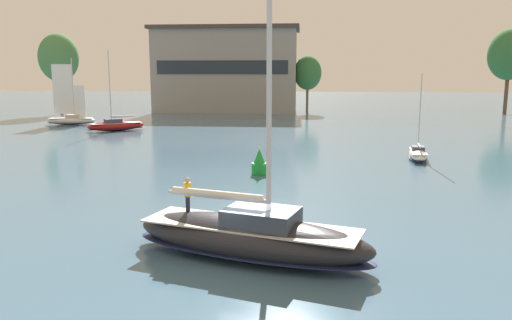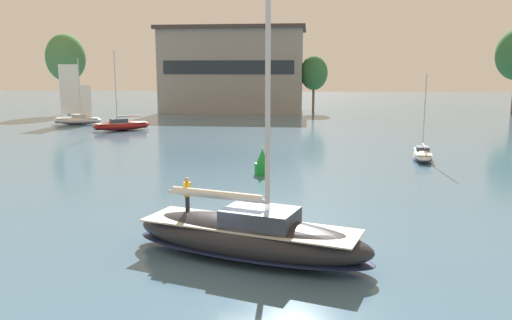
{
  "view_description": "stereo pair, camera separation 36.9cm",
  "coord_description": "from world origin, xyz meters",
  "px_view_note": "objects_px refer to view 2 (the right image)",
  "views": [
    {
      "loc": [
        2.13,
        -20.5,
        7.88
      ],
      "look_at": [
        0.0,
        3.0,
        3.78
      ],
      "focal_mm": 35.0,
      "sensor_mm": 36.0,
      "label": 1
    },
    {
      "loc": [
        2.49,
        -20.46,
        7.88
      ],
      "look_at": [
        0.0,
        3.0,
        3.78
      ],
      "focal_mm": 35.0,
      "sensor_mm": 36.0,
      "label": 2
    }
  ],
  "objects_px": {
    "sailboat_moored_near_marina": "(122,125)",
    "tree_shore_center": "(314,73)",
    "sailboat_main": "(249,235)",
    "sailboat_moored_far_slip": "(423,154)",
    "sailboat_moored_mid_channel": "(78,119)",
    "channel_buoy": "(262,164)",
    "tree_shore_left": "(66,58)"
  },
  "relations": [
    {
      "from": "tree_shore_left",
      "to": "channel_buoy",
      "type": "xyz_separation_m",
      "value": [
        43.78,
        -56.13,
        -9.96
      ]
    },
    {
      "from": "sailboat_moored_mid_channel",
      "to": "sailboat_moored_far_slip",
      "type": "xyz_separation_m",
      "value": [
        46.57,
        -27.74,
        -0.31
      ]
    },
    {
      "from": "sailboat_moored_near_marina",
      "to": "tree_shore_center",
      "type": "bearing_deg",
      "value": 52.32
    },
    {
      "from": "tree_shore_center",
      "to": "sailboat_moored_far_slip",
      "type": "bearing_deg",
      "value": -80.02
    },
    {
      "from": "sailboat_moored_near_marina",
      "to": "sailboat_moored_mid_channel",
      "type": "bearing_deg",
      "value": 143.39
    },
    {
      "from": "tree_shore_center",
      "to": "sailboat_moored_mid_channel",
      "type": "height_order",
      "value": "tree_shore_center"
    },
    {
      "from": "channel_buoy",
      "to": "sailboat_moored_near_marina",
      "type": "bearing_deg",
      "value": 128.07
    },
    {
      "from": "tree_shore_left",
      "to": "sailboat_moored_near_marina",
      "type": "height_order",
      "value": "tree_shore_left"
    },
    {
      "from": "tree_shore_center",
      "to": "channel_buoy",
      "type": "relative_size",
      "value": 5.12
    },
    {
      "from": "sailboat_moored_near_marina",
      "to": "channel_buoy",
      "type": "relative_size",
      "value": 4.96
    },
    {
      "from": "tree_shore_left",
      "to": "sailboat_main",
      "type": "xyz_separation_m",
      "value": [
        44.9,
        -74.12,
        -9.83
      ]
    },
    {
      "from": "sailboat_moored_near_marina",
      "to": "sailboat_moored_far_slip",
      "type": "relative_size",
      "value": 1.39
    },
    {
      "from": "tree_shore_left",
      "to": "tree_shore_center",
      "type": "xyz_separation_m",
      "value": [
        48.19,
        7.33,
        -2.91
      ]
    },
    {
      "from": "tree_shore_left",
      "to": "tree_shore_center",
      "type": "distance_m",
      "value": 48.83
    },
    {
      "from": "sailboat_main",
      "to": "channel_buoy",
      "type": "height_order",
      "value": "sailboat_main"
    },
    {
      "from": "channel_buoy",
      "to": "sailboat_moored_mid_channel",
      "type": "bearing_deg",
      "value": 131.96
    },
    {
      "from": "sailboat_moored_far_slip",
      "to": "tree_shore_left",
      "type": "bearing_deg",
      "value": 140.47
    },
    {
      "from": "sailboat_moored_near_marina",
      "to": "sailboat_moored_mid_channel",
      "type": "relative_size",
      "value": 1.08
    },
    {
      "from": "sailboat_main",
      "to": "sailboat_moored_near_marina",
      "type": "distance_m",
      "value": 52.28
    },
    {
      "from": "sailboat_main",
      "to": "sailboat_moored_near_marina",
      "type": "bearing_deg",
      "value": 116.8
    },
    {
      "from": "sailboat_moored_mid_channel",
      "to": "sailboat_moored_far_slip",
      "type": "distance_m",
      "value": 54.2
    },
    {
      "from": "sailboat_moored_mid_channel",
      "to": "tree_shore_left",
      "type": "bearing_deg",
      "value": 119.48
    },
    {
      "from": "sailboat_moored_near_marina",
      "to": "channel_buoy",
      "type": "height_order",
      "value": "sailboat_moored_near_marina"
    },
    {
      "from": "tree_shore_left",
      "to": "sailboat_moored_near_marina",
      "type": "xyz_separation_m",
      "value": [
        21.33,
        -27.46,
        -10.1
      ]
    },
    {
      "from": "sailboat_moored_mid_channel",
      "to": "sailboat_moored_far_slip",
      "type": "bearing_deg",
      "value": -30.79
    },
    {
      "from": "sailboat_main",
      "to": "sailboat_moored_mid_channel",
      "type": "height_order",
      "value": "sailboat_main"
    },
    {
      "from": "tree_shore_left",
      "to": "sailboat_moored_mid_channel",
      "type": "bearing_deg",
      "value": -60.52
    },
    {
      "from": "sailboat_main",
      "to": "tree_shore_center",
      "type": "bearing_deg",
      "value": 87.69
    },
    {
      "from": "sailboat_moored_mid_channel",
      "to": "channel_buoy",
      "type": "bearing_deg",
      "value": -48.04
    },
    {
      "from": "sailboat_moored_far_slip",
      "to": "sailboat_moored_near_marina",
      "type": "bearing_deg",
      "value": 150.95
    },
    {
      "from": "sailboat_main",
      "to": "sailboat_moored_far_slip",
      "type": "distance_m",
      "value": 29.39
    },
    {
      "from": "tree_shore_left",
      "to": "sailboat_main",
      "type": "bearing_deg",
      "value": -58.8
    }
  ]
}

